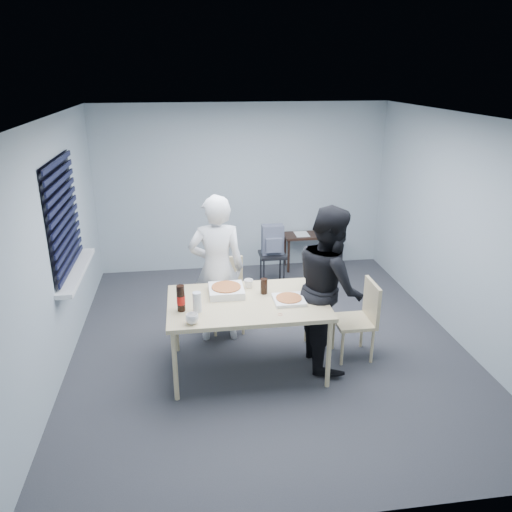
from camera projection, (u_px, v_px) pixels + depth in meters
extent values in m
plane|color=#333338|center=(268.00, 343.00, 5.93)|extent=(5.00, 5.00, 0.00)
plane|color=white|center=(270.00, 117.00, 5.01)|extent=(5.00, 5.00, 0.00)
plane|color=#A0AEB4|center=(242.00, 189.00, 7.79)|extent=(4.50, 0.00, 4.50)
plane|color=#A0AEB4|center=(334.00, 365.00, 3.15)|extent=(4.50, 0.00, 4.50)
plane|color=#A0AEB4|center=(55.00, 249.00, 5.17)|extent=(0.00, 5.00, 5.00)
plane|color=#A0AEB4|center=(460.00, 231.00, 5.77)|extent=(0.00, 5.00, 5.00)
plane|color=black|center=(62.00, 215.00, 5.46)|extent=(0.00, 1.30, 1.30)
cube|color=black|center=(65.00, 215.00, 5.46)|extent=(0.04, 1.30, 1.25)
cube|color=silver|center=(77.00, 271.00, 5.70)|extent=(0.18, 1.42, 0.05)
cube|color=#CBB78E|center=(247.00, 303.00, 5.17)|extent=(1.64, 1.04, 0.04)
cylinder|color=#CBB78E|center=(175.00, 366.00, 4.79)|extent=(0.05, 0.05, 0.76)
cylinder|color=#CBB78E|center=(176.00, 321.00, 5.64)|extent=(0.05, 0.05, 0.76)
cylinder|color=#CBB78E|center=(329.00, 354.00, 4.99)|extent=(0.05, 0.05, 0.76)
cylinder|color=#CBB78E|center=(307.00, 313.00, 5.84)|extent=(0.05, 0.05, 0.76)
cube|color=#CBB78E|center=(228.00, 297.00, 6.11)|extent=(0.42, 0.42, 0.04)
cube|color=#CBB78E|center=(226.00, 273.00, 6.20)|extent=(0.42, 0.04, 0.44)
cylinder|color=#CBB78E|center=(215.00, 321.00, 6.01)|extent=(0.03, 0.03, 0.41)
cylinder|color=#CBB78E|center=(213.00, 308.00, 6.33)|extent=(0.03, 0.03, 0.41)
cylinder|color=#CBB78E|center=(243.00, 319.00, 6.06)|extent=(0.03, 0.03, 0.41)
cylinder|color=#CBB78E|center=(240.00, 307.00, 6.37)|extent=(0.03, 0.03, 0.41)
cube|color=#CBB78E|center=(354.00, 322.00, 5.52)|extent=(0.42, 0.42, 0.04)
cube|color=#CBB78E|center=(372.00, 301.00, 5.46)|extent=(0.04, 0.42, 0.44)
cylinder|color=#CBB78E|center=(342.00, 348.00, 5.42)|extent=(0.03, 0.03, 0.41)
cylinder|color=#CBB78E|center=(333.00, 333.00, 5.74)|extent=(0.03, 0.03, 0.41)
cylinder|color=#CBB78E|center=(372.00, 346.00, 5.47)|extent=(0.03, 0.03, 0.41)
cylinder|color=#CBB78E|center=(362.00, 331.00, 5.78)|extent=(0.03, 0.03, 0.41)
imported|color=silver|center=(217.00, 269.00, 5.75)|extent=(0.65, 0.42, 1.77)
imported|color=black|center=(329.00, 287.00, 5.29)|extent=(0.47, 0.86, 1.77)
cube|color=black|center=(311.00, 235.00, 7.99)|extent=(0.86, 0.38, 0.04)
cylinder|color=black|center=(289.00, 256.00, 7.90)|extent=(0.04, 0.04, 0.54)
cylinder|color=black|center=(285.00, 250.00, 8.18)|extent=(0.04, 0.04, 0.54)
cylinder|color=black|center=(336.00, 254.00, 8.00)|extent=(0.04, 0.04, 0.54)
cylinder|color=black|center=(331.00, 248.00, 8.28)|extent=(0.04, 0.04, 0.54)
cube|color=black|center=(272.00, 255.00, 7.30)|extent=(0.38, 0.38, 0.04)
cylinder|color=black|center=(264.00, 276.00, 7.23)|extent=(0.04, 0.04, 0.48)
cylinder|color=black|center=(261.00, 268.00, 7.51)|extent=(0.04, 0.04, 0.48)
cylinder|color=black|center=(284.00, 275.00, 7.27)|extent=(0.04, 0.04, 0.48)
cylinder|color=black|center=(280.00, 267.00, 7.55)|extent=(0.04, 0.04, 0.48)
cube|color=slate|center=(273.00, 239.00, 7.21)|extent=(0.31, 0.17, 0.43)
cube|color=slate|center=(274.00, 245.00, 7.13)|extent=(0.23, 0.06, 0.21)
cube|color=white|center=(226.00, 292.00, 5.32)|extent=(0.37, 0.37, 0.04)
cube|color=white|center=(226.00, 289.00, 5.31)|extent=(0.37, 0.37, 0.04)
cylinder|color=#CC7F38|center=(226.00, 287.00, 5.30)|extent=(0.31, 0.31, 0.01)
cube|color=white|center=(289.00, 300.00, 5.15)|extent=(0.31, 0.31, 0.03)
cylinder|color=#CC7F38|center=(289.00, 298.00, 5.15)|extent=(0.27, 0.27, 0.01)
imported|color=white|center=(192.00, 319.00, 4.70)|extent=(0.17, 0.17, 0.10)
imported|color=white|center=(249.00, 284.00, 5.47)|extent=(0.10, 0.10, 0.09)
cylinder|color=black|center=(264.00, 286.00, 5.31)|extent=(0.09, 0.09, 0.17)
cylinder|color=black|center=(181.00, 298.00, 4.91)|extent=(0.08, 0.08, 0.27)
cylinder|color=red|center=(181.00, 300.00, 4.92)|extent=(0.08, 0.08, 0.09)
cylinder|color=silver|center=(197.00, 302.00, 4.91)|extent=(0.10, 0.10, 0.21)
torus|color=red|center=(280.00, 315.00, 4.88)|extent=(0.06, 0.06, 0.00)
cube|color=white|center=(302.00, 234.00, 7.97)|extent=(0.30, 0.35, 0.00)
cube|color=black|center=(324.00, 231.00, 8.02)|extent=(0.16, 0.14, 0.06)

